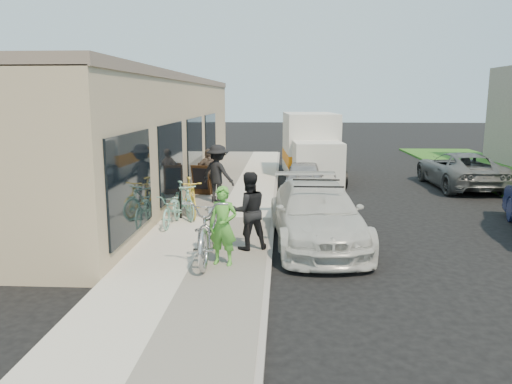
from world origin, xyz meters
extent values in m
plane|color=black|center=(0.00, 0.00, 0.00)|extent=(120.00, 120.00, 0.00)
cube|color=beige|center=(-2.00, 3.00, 0.07)|extent=(3.00, 34.00, 0.15)
cube|color=gray|center=(-0.45, 3.00, 0.07)|extent=(0.12, 34.00, 0.13)
cube|color=#CAB48C|center=(-5.25, 8.00, 2.00)|extent=(3.50, 20.00, 4.00)
cube|color=#79675B|center=(-5.25, 8.00, 4.10)|extent=(3.60, 20.00, 0.25)
cube|color=black|center=(-3.48, 0.00, 1.60)|extent=(0.06, 3.00, 2.20)
cube|color=black|center=(-3.48, 4.00, 1.60)|extent=(0.06, 3.00, 2.20)
cube|color=black|center=(-3.48, 8.00, 1.60)|extent=(0.06, 3.00, 2.20)
cube|color=black|center=(-3.48, 12.00, 1.60)|extent=(0.06, 3.00, 2.20)
cylinder|color=black|center=(-2.99, 2.80, 0.53)|extent=(0.05, 0.05, 0.75)
cylinder|color=black|center=(-3.14, 3.28, 0.53)|extent=(0.05, 0.05, 0.75)
cylinder|color=black|center=(-3.07, 3.04, 0.90)|extent=(0.20, 0.49, 0.05)
cube|color=#321C0E|center=(-2.98, 6.12, 0.67)|extent=(0.68, 0.42, 1.03)
cube|color=#321C0E|center=(-2.88, 6.48, 0.67)|extent=(0.68, 0.42, 1.03)
cube|color=black|center=(-2.99, 6.08, 0.73)|extent=(0.53, 0.30, 0.74)
imported|color=silver|center=(0.63, 1.13, 0.72)|extent=(2.40, 5.10, 1.44)
cylinder|color=black|center=(0.63, 0.59, 1.46)|extent=(1.14, 0.04, 0.04)
cylinder|color=black|center=(0.63, 1.55, 1.46)|extent=(1.14, 0.04, 0.04)
imported|color=#9C9BA1|center=(0.57, 7.26, 0.59)|extent=(1.62, 3.56, 1.19)
cube|color=silver|center=(1.16, 8.78, 0.88)|extent=(1.97, 1.97, 1.75)
cube|color=black|center=(1.16, 8.78, 1.25)|extent=(1.71, 0.17, 0.83)
cube|color=silver|center=(0.98, 11.55, 1.43)|extent=(2.38, 4.01, 2.68)
cube|color=orange|center=(0.98, 11.55, 0.83)|extent=(2.40, 4.03, 0.51)
cylinder|color=black|center=(0.27, 8.26, 0.37)|extent=(0.28, 0.75, 0.74)
cylinder|color=black|center=(2.12, 8.39, 0.37)|extent=(0.28, 0.75, 0.74)
cylinder|color=black|center=(0.21, 9.27, 0.37)|extent=(0.28, 0.75, 0.74)
cylinder|color=black|center=(2.05, 9.40, 0.37)|extent=(0.28, 0.75, 0.74)
cylinder|color=black|center=(-0.03, 12.77, 0.37)|extent=(0.28, 0.75, 0.74)
cylinder|color=black|center=(1.81, 12.90, 0.37)|extent=(0.28, 0.75, 0.74)
imported|color=#4F5254|center=(6.66, 9.00, 0.69)|extent=(2.41, 5.00, 1.37)
imported|color=#A8A8AB|center=(-1.66, -0.61, 0.82)|extent=(0.90, 2.55, 1.34)
imported|color=#4C9E34|center=(-1.35, -0.98, 0.94)|extent=(0.65, 0.50, 1.59)
imported|color=black|center=(-0.92, 0.09, 1.01)|extent=(1.01, 0.90, 1.72)
imported|color=#7FBEAE|center=(-2.91, 2.86, 0.65)|extent=(1.23, 1.68, 1.00)
imported|color=#7FBEAE|center=(-3.06, 2.05, 0.57)|extent=(0.62, 1.63, 0.84)
imported|color=yellow|center=(-2.76, 3.10, 0.68)|extent=(1.03, 1.84, 1.07)
imported|color=black|center=(-2.24, 4.97, 1.07)|extent=(1.37, 1.21, 1.84)
imported|color=brown|center=(-2.77, 6.38, 0.93)|extent=(0.99, 0.78, 1.57)
camera|label=1|loc=(-0.17, -10.51, 3.45)|focal=35.00mm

